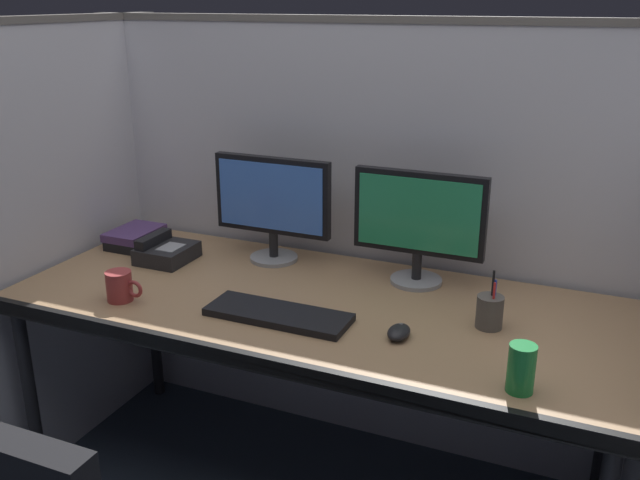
% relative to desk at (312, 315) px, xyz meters
% --- Properties ---
extents(cubicle_partition_rear, '(2.21, 0.06, 1.57)m').
position_rel_desk_xyz_m(cubicle_partition_rear, '(0.00, 0.46, 0.10)').
color(cubicle_partition_rear, silver).
rests_on(cubicle_partition_rear, ground).
extents(cubicle_partition_left, '(0.06, 1.41, 1.57)m').
position_rel_desk_xyz_m(cubicle_partition_left, '(-0.99, -0.09, 0.10)').
color(cubicle_partition_left, silver).
rests_on(cubicle_partition_left, ground).
extents(desk, '(1.90, 0.80, 0.74)m').
position_rel_desk_xyz_m(desk, '(0.00, 0.00, 0.00)').
color(desk, '#997551').
rests_on(desk, ground).
extents(monitor_left, '(0.43, 0.17, 0.37)m').
position_rel_desk_xyz_m(monitor_left, '(-0.27, 0.27, 0.27)').
color(monitor_left, gray).
rests_on(monitor_left, desk).
extents(monitor_right, '(0.43, 0.17, 0.37)m').
position_rel_desk_xyz_m(monitor_right, '(0.25, 0.27, 0.27)').
color(monitor_right, gray).
rests_on(monitor_right, desk).
extents(keyboard_main, '(0.43, 0.15, 0.02)m').
position_rel_desk_xyz_m(keyboard_main, '(-0.04, -0.15, 0.06)').
color(keyboard_main, black).
rests_on(keyboard_main, desk).
extents(computer_mouse, '(0.06, 0.10, 0.04)m').
position_rel_desk_xyz_m(computer_mouse, '(0.32, -0.13, 0.07)').
color(computer_mouse, black).
rests_on(computer_mouse, desk).
extents(desk_phone, '(0.17, 0.19, 0.09)m').
position_rel_desk_xyz_m(desk_phone, '(-0.62, 0.11, 0.08)').
color(desk_phone, black).
rests_on(desk_phone, desk).
extents(coffee_mug, '(0.13, 0.08, 0.09)m').
position_rel_desk_xyz_m(coffee_mug, '(-0.54, -0.23, 0.10)').
color(coffee_mug, '#993333').
rests_on(coffee_mug, desk).
extents(soda_can, '(0.07, 0.07, 0.12)m').
position_rel_desk_xyz_m(soda_can, '(0.67, -0.28, 0.11)').
color(soda_can, '#197233').
rests_on(soda_can, desk).
extents(pen_cup, '(0.08, 0.08, 0.17)m').
position_rel_desk_xyz_m(pen_cup, '(0.54, 0.03, 0.10)').
color(pen_cup, '#4C4742').
rests_on(pen_cup, desk).
extents(book_stack, '(0.16, 0.21, 0.06)m').
position_rel_desk_xyz_m(book_stack, '(-0.82, 0.20, 0.08)').
color(book_stack, black).
rests_on(book_stack, desk).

